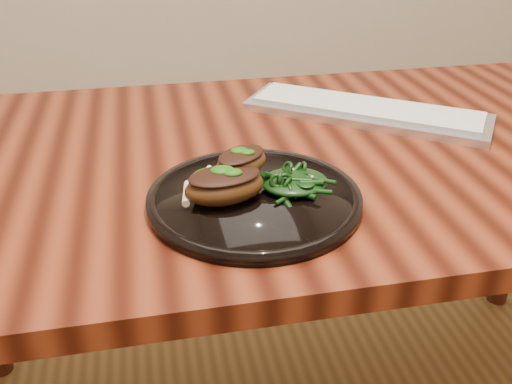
% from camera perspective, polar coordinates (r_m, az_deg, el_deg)
% --- Properties ---
extents(desk, '(1.60, 0.80, 0.75)m').
position_cam_1_polar(desk, '(1.06, 5.55, 0.61)').
color(desk, black).
rests_on(desk, ground).
extents(plate, '(0.31, 0.31, 0.02)m').
position_cam_1_polar(plate, '(0.83, -0.17, -0.64)').
color(plate, black).
rests_on(plate, desk).
extents(lamb_chop_front, '(0.13, 0.10, 0.05)m').
position_cam_1_polar(lamb_chop_front, '(0.80, -3.21, 0.74)').
color(lamb_chop_front, '#42230C').
rests_on(lamb_chop_front, plate).
extents(lamb_chop_back, '(0.11, 0.10, 0.04)m').
position_cam_1_polar(lamb_chop_back, '(0.83, -1.53, 3.05)').
color(lamb_chop_back, '#42230C').
rests_on(lamb_chop_back, plate).
extents(herb_smear, '(0.09, 0.06, 0.01)m').
position_cam_1_polar(herb_smear, '(0.88, -3.53, 1.82)').
color(herb_smear, '#104507').
rests_on(herb_smear, plate).
extents(greens_heap, '(0.10, 0.09, 0.04)m').
position_cam_1_polar(greens_heap, '(0.84, 3.88, 1.42)').
color(greens_heap, black).
rests_on(greens_heap, plate).
extents(keyboard, '(0.48, 0.40, 0.02)m').
position_cam_1_polar(keyboard, '(1.17, 10.94, 7.98)').
color(keyboard, silver).
rests_on(keyboard, desk).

